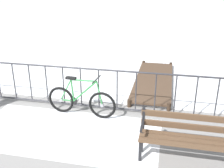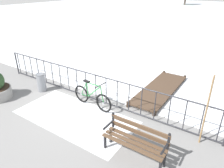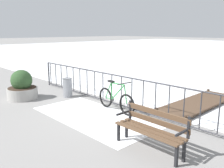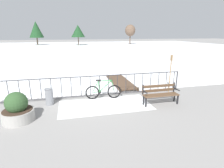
% 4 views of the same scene
% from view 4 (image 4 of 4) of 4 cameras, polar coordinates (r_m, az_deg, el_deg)
% --- Properties ---
extents(ground_plane, '(160.00, 160.00, 0.00)m').
position_cam_4_polar(ground_plane, '(9.00, -5.36, -3.99)').
color(ground_plane, gray).
extents(frozen_pond, '(80.00, 56.00, 0.03)m').
position_cam_4_polar(frozen_pond, '(36.93, -11.82, 10.91)').
color(frozen_pond, white).
rests_on(frozen_pond, ground).
extents(snow_patch, '(3.97, 1.91, 0.01)m').
position_cam_4_polar(snow_patch, '(7.93, -2.16, -6.71)').
color(snow_patch, white).
rests_on(snow_patch, ground).
extents(railing_fence, '(9.06, 0.06, 1.07)m').
position_cam_4_polar(railing_fence, '(8.82, -5.45, -0.57)').
color(railing_fence, '#2D2D33').
rests_on(railing_fence, ground).
extents(bicycle_near_railing, '(1.71, 0.52, 0.97)m').
position_cam_4_polar(bicycle_near_railing, '(8.58, -2.78, -2.34)').
color(bicycle_near_railing, black).
rests_on(bicycle_near_railing, ground).
extents(park_bench, '(1.60, 0.48, 0.89)m').
position_cam_4_polar(park_bench, '(8.21, 15.05, -2.68)').
color(park_bench, brown).
rests_on(park_bench, ground).
extents(planter_with_shrub, '(1.09, 1.09, 1.09)m').
position_cam_4_polar(planter_with_shrub, '(7.24, -27.91, -7.17)').
color(planter_with_shrub, '#9E9B96').
rests_on(planter_with_shrub, ground).
extents(trash_bin, '(0.35, 0.35, 0.73)m').
position_cam_4_polar(trash_bin, '(8.34, -19.35, -3.78)').
color(trash_bin, gray).
rests_on(trash_bin, ground).
extents(oar_upright, '(0.04, 0.16, 1.98)m').
position_cam_4_polar(oar_upright, '(9.82, 18.08, 3.88)').
color(oar_upright, '#937047').
rests_on(oar_upright, ground).
extents(wooden_dock, '(1.10, 3.56, 0.20)m').
position_cam_4_polar(wooden_dock, '(11.24, 2.71, 0.78)').
color(wooden_dock, '#4C3828').
rests_on(wooden_dock, ground).
extents(tree_far_west, '(3.48, 3.48, 5.00)m').
position_cam_4_polar(tree_far_west, '(47.91, -10.78, 16.23)').
color(tree_far_west, brown).
rests_on(tree_far_west, ground).
extents(tree_west_mid, '(2.83, 2.83, 5.26)m').
position_cam_4_polar(tree_west_mid, '(51.84, 5.81, 16.59)').
color(tree_west_mid, brown).
rests_on(tree_west_mid, ground).
extents(tree_centre, '(3.55, 3.55, 5.92)m').
position_cam_4_polar(tree_centre, '(51.55, -23.02, 15.68)').
color(tree_centre, brown).
rests_on(tree_centre, ground).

